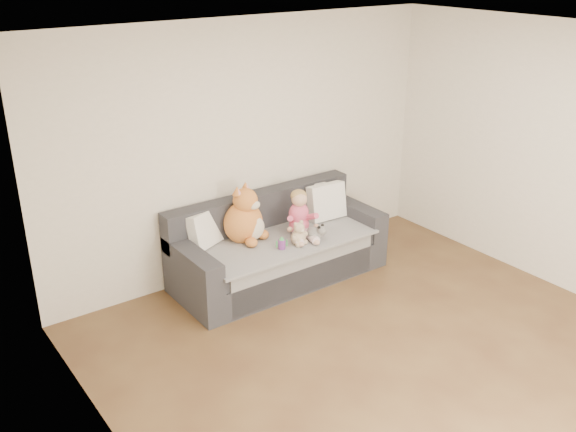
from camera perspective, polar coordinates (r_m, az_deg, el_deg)
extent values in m
plane|color=brown|center=(5.43, 11.53, -13.75)|extent=(5.00, 5.00, 0.00)
plane|color=white|center=(4.43, 14.22, 14.44)|extent=(5.00, 5.00, 0.00)
plane|color=silver|center=(6.58, -3.61, 6.04)|extent=(4.50, 0.00, 4.50)
plane|color=silver|center=(3.58, -12.55, -9.72)|extent=(0.00, 5.00, 5.00)
cube|color=#29282D|center=(6.67, -0.76, -4.35)|extent=(2.20, 0.90, 0.30)
cube|color=#29282D|center=(6.55, -0.62, -2.70)|extent=(1.90, 0.80, 0.15)
cube|color=#29282D|center=(6.72, -2.50, 0.55)|extent=(2.20, 0.20, 0.40)
cube|color=#29282D|center=(6.07, -8.52, -4.31)|extent=(0.20, 0.90, 0.30)
cube|color=#29282D|center=(7.11, 5.83, -0.01)|extent=(0.20, 0.90, 0.30)
cube|color=#98989B|center=(6.49, -0.52, -2.06)|extent=(1.85, 0.88, 0.02)
cube|color=#98989B|center=(6.32, 1.55, -5.22)|extent=(1.70, 0.02, 0.41)
cube|color=white|center=(6.32, -7.39, -1.13)|extent=(0.42, 0.31, 0.37)
cube|color=white|center=(7.00, 1.81, 1.48)|extent=(0.42, 0.26, 0.37)
cube|color=white|center=(6.90, 3.45, 1.29)|extent=(0.43, 0.22, 0.40)
ellipsoid|color=#DB4D77|center=(6.58, 0.98, -0.81)|extent=(0.22, 0.18, 0.18)
ellipsoid|color=#DB4D77|center=(6.53, 0.96, 0.26)|extent=(0.21, 0.18, 0.24)
ellipsoid|color=#DBAA8C|center=(6.46, 1.01, 1.52)|extent=(0.16, 0.16, 0.16)
ellipsoid|color=tan|center=(6.47, 0.96, 1.81)|extent=(0.17, 0.17, 0.13)
cylinder|color=#DB4D77|center=(6.45, 0.23, -0.26)|extent=(0.18, 0.21, 0.14)
cylinder|color=#DB4D77|center=(6.51, 2.05, -0.06)|extent=(0.07, 0.22, 0.14)
ellipsoid|color=#DBAA8C|center=(6.40, 0.16, -1.20)|extent=(0.06, 0.06, 0.06)
ellipsoid|color=#DBAA8C|center=(6.47, 2.54, -0.93)|extent=(0.06, 0.06, 0.06)
cylinder|color=#E5B2C6|center=(6.41, 0.91, -1.93)|extent=(0.21, 0.29, 0.10)
cylinder|color=#E5B2C6|center=(6.44, 2.01, -1.80)|extent=(0.14, 0.29, 0.10)
ellipsoid|color=#DBAA8C|center=(6.29, 1.12, -2.50)|extent=(0.06, 0.09, 0.05)
ellipsoid|color=#DBAA8C|center=(6.33, 2.52, -2.33)|extent=(0.06, 0.09, 0.05)
ellipsoid|color=#CC572D|center=(6.40, -4.00, -0.60)|extent=(0.41, 0.35, 0.43)
ellipsoid|color=beige|center=(6.34, -2.94, -1.11)|extent=(0.21, 0.09, 0.24)
ellipsoid|color=#CC572D|center=(6.29, -3.82, 1.41)|extent=(0.25, 0.25, 0.25)
ellipsoid|color=beige|center=(6.25, -2.98, 0.96)|extent=(0.12, 0.08, 0.09)
cone|color=#CC572D|center=(6.21, -4.55, 2.27)|extent=(0.13, 0.13, 0.09)
cone|color=pink|center=(6.21, -4.43, 2.20)|extent=(0.08, 0.08, 0.05)
cone|color=#CC572D|center=(6.33, -3.80, 2.69)|extent=(0.13, 0.13, 0.09)
cone|color=pink|center=(6.32, -3.68, 2.62)|extent=(0.08, 0.08, 0.05)
ellipsoid|color=#CC572D|center=(6.29, -3.27, -2.34)|extent=(0.12, 0.14, 0.09)
ellipsoid|color=#CC572D|center=(6.46, -2.26, -1.64)|extent=(0.12, 0.14, 0.09)
cylinder|color=#CC572D|center=(6.63, -3.45, -1.03)|extent=(0.27, 0.22, 0.10)
ellipsoid|color=tan|center=(6.33, 0.93, -1.92)|extent=(0.16, 0.13, 0.16)
ellipsoid|color=tan|center=(6.28, 1.00, -1.07)|extent=(0.11, 0.11, 0.11)
ellipsoid|color=tan|center=(6.24, 0.69, -0.74)|extent=(0.04, 0.04, 0.04)
ellipsoid|color=tan|center=(6.29, 1.19, -0.55)|extent=(0.04, 0.04, 0.04)
ellipsoid|color=beige|center=(6.26, 1.27, -1.29)|extent=(0.04, 0.04, 0.04)
ellipsoid|color=tan|center=(6.26, 0.58, -1.96)|extent=(0.06, 0.06, 0.06)
ellipsoid|color=tan|center=(6.35, 1.52, -1.59)|extent=(0.06, 0.06, 0.06)
ellipsoid|color=tan|center=(6.29, 0.95, -2.56)|extent=(0.06, 0.06, 0.06)
ellipsoid|color=tan|center=(6.35, 1.51, -2.33)|extent=(0.06, 0.06, 0.06)
ellipsoid|color=white|center=(6.43, 2.35, -1.59)|extent=(0.15, 0.19, 0.14)
ellipsoid|color=white|center=(6.36, 3.03, -1.32)|extent=(0.09, 0.09, 0.09)
ellipsoid|color=black|center=(6.32, 2.76, -1.01)|extent=(0.03, 0.03, 0.03)
ellipsoid|color=black|center=(6.37, 3.08, -0.83)|extent=(0.03, 0.03, 0.03)
cylinder|color=#78338B|center=(6.24, -0.56, -2.52)|extent=(0.09, 0.09, 0.10)
cone|color=#41AB55|center=(6.21, -0.56, -2.00)|extent=(0.09, 0.09, 0.04)
cylinder|color=#41AB55|center=(6.23, -1.01, -2.52)|extent=(0.02, 0.02, 0.07)
cylinder|color=#41AB55|center=(6.25, -0.11, -2.41)|extent=(0.02, 0.02, 0.07)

